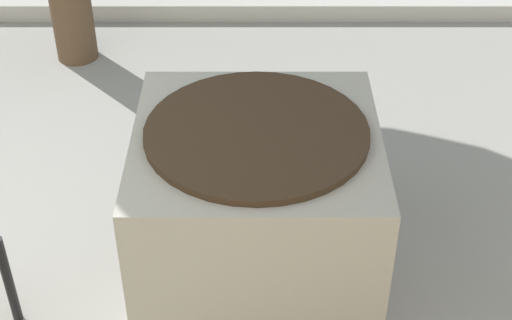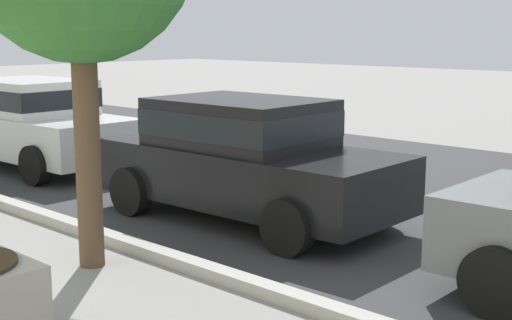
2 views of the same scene
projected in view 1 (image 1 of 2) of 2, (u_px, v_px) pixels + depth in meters
The scene contains 1 object.
concrete_planter at pixel (256, 203), 3.22m from camera, with size 0.99×0.99×0.75m.
Camera 1 is at (1.86, -2.10, 2.45)m, focal length 53.84 mm.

